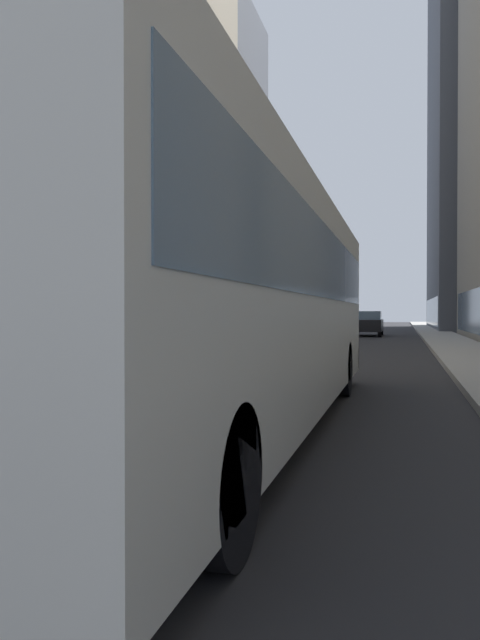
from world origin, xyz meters
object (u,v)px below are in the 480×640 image
object	(u,v)px
car_yellow_taxi	(321,322)
car_black_suv	(368,323)
transit_bus	(231,295)
box_truck	(301,310)

from	to	relation	value
car_yellow_taxi	car_black_suv	bearing A→B (deg)	-60.77
transit_bus	car_black_suv	xyz separation A→B (m)	(0.00, 32.53, -0.95)
transit_bus	car_yellow_taxi	xyz separation A→B (m)	(-4.00, 39.68, -0.96)
car_black_suv	car_yellow_taxi	distance (m)	8.19
box_truck	transit_bus	bearing A→B (deg)	-82.41
transit_bus	car_black_suv	bearing A→B (deg)	90.00
transit_bus	box_truck	distance (m)	30.28
transit_bus	car_yellow_taxi	bearing A→B (deg)	95.76
transit_bus	car_yellow_taxi	world-z (taller)	transit_bus
box_truck	car_black_suv	bearing A→B (deg)	32.20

